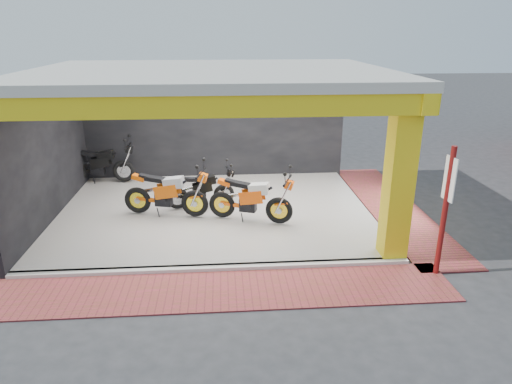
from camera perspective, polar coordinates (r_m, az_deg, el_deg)
ground at (r=10.26m, az=-5.26°, el=-6.92°), size 80.00×80.00×0.00m
showroom_floor at (r=12.06m, az=-5.16°, el=-2.44°), size 8.00×6.00×0.10m
showroom_ceiling at (r=11.21m, az=-5.73°, el=14.60°), size 8.40×6.40×0.20m
back_wall at (r=14.55m, az=-5.25°, el=8.42°), size 8.20×0.20×3.50m
left_wall at (r=12.32m, az=-24.92°, el=4.57°), size 0.20×6.20×3.50m
corner_column at (r=9.55m, az=17.45°, el=1.52°), size 0.50×0.50×3.50m
header_beam_front at (r=8.27m, az=-6.06°, el=10.68°), size 8.40×0.30×0.40m
header_beam_right at (r=11.85m, az=14.56°, el=12.90°), size 0.30×6.40×0.40m
floor_kerb at (r=9.33m, az=-5.34°, el=-9.45°), size 8.00×0.20×0.10m
paver_front at (r=8.68m, az=-5.39°, el=-12.17°), size 9.00×1.40×0.03m
paver_right at (r=12.90m, az=16.69°, el=-1.88°), size 1.40×7.00×0.03m
signpost at (r=9.29m, az=22.60°, el=-1.75°), size 0.10×0.37×2.61m
moto_hero at (r=10.88m, az=2.93°, el=-0.73°), size 2.39×1.54×1.37m
moto_row_a at (r=11.38m, az=-7.74°, el=0.15°), size 2.44×1.35×1.41m
moto_row_b at (r=12.16m, az=-4.07°, el=0.95°), size 2.00×1.06×1.16m
moto_row_d at (r=14.51m, az=-16.30°, el=3.77°), size 2.27×0.87×1.38m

